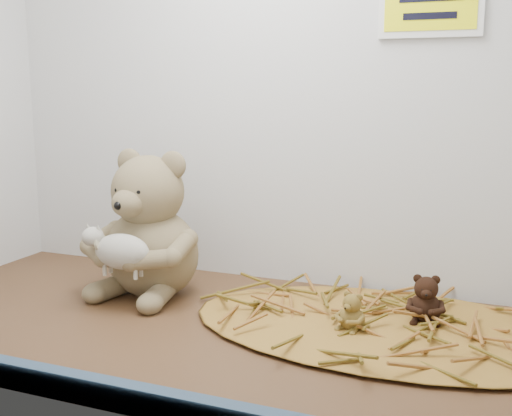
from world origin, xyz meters
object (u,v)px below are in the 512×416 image
at_px(toy_lamb, 122,252).
at_px(mini_teddy_brown, 426,296).
at_px(main_teddy, 151,223).
at_px(mini_teddy_tan, 352,309).

distance_m(toy_lamb, mini_teddy_brown, 0.53).
bearing_deg(mini_teddy_brown, main_teddy, 173.57).
bearing_deg(mini_teddy_brown, toy_lamb, -175.50).
relative_size(toy_lamb, mini_teddy_tan, 2.22).
height_order(main_teddy, mini_teddy_tan, main_teddy).
bearing_deg(mini_teddy_tan, main_teddy, -170.83).
relative_size(toy_lamb, mini_teddy_brown, 1.73).
bearing_deg(main_teddy, mini_teddy_brown, 6.83).
xyz_separation_m(toy_lamb, mini_teddy_brown, (0.52, 0.11, -0.05)).
distance_m(toy_lamb, mini_teddy_tan, 0.42).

